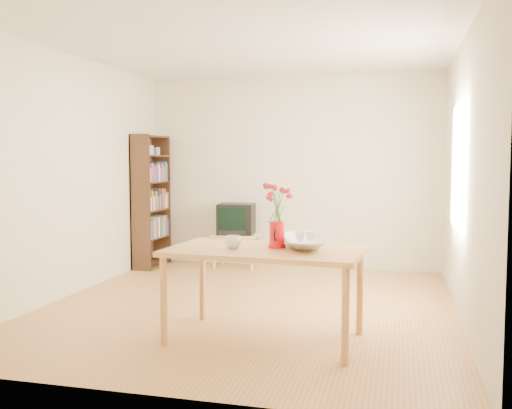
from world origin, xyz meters
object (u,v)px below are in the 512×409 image
(pitcher, at_px, (277,236))
(television, at_px, (237,218))
(bowl, at_px, (305,217))
(mug, at_px, (233,242))
(table, at_px, (265,257))

(pitcher, distance_m, television, 3.15)
(bowl, bearing_deg, television, 116.51)
(mug, height_order, bowl, bowl)
(pitcher, distance_m, mug, 0.36)
(table, bearing_deg, mug, -161.66)
(television, bearing_deg, bowl, -69.62)
(table, bearing_deg, television, 113.98)
(pitcher, bearing_deg, bowl, 23.40)
(mug, height_order, television, television)
(table, height_order, pitcher, pitcher)
(mug, xyz_separation_m, television, (-0.86, 3.05, -0.13))
(television, bearing_deg, table, -75.81)
(table, xyz_separation_m, mug, (-0.25, -0.07, 0.12))
(table, height_order, mug, mug)
(pitcher, relative_size, mug, 1.64)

